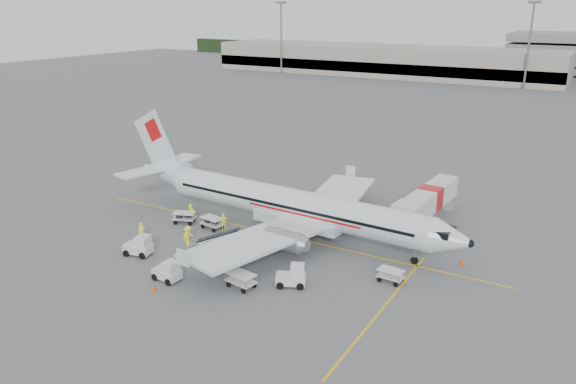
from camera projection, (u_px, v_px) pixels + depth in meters
name	position (u px, v px, depth m)	size (l,w,h in m)	color
ground	(278.00, 234.00, 54.78)	(360.00, 360.00, 0.00)	#56595B
stripe_lead	(278.00, 234.00, 54.78)	(44.00, 0.20, 0.01)	yellow
stripe_cross	(383.00, 308.00, 41.54)	(0.20, 20.00, 0.01)	yellow
terminal_west	(381.00, 60.00, 179.00)	(110.00, 22.00, 9.00)	gray
treeline	(535.00, 60.00, 197.30)	(300.00, 3.00, 6.00)	black
mast_west	(281.00, 38.00, 181.41)	(3.20, 1.20, 22.00)	slate
mast_center	(529.00, 47.00, 145.65)	(3.20, 1.20, 22.00)	slate
aircraft	(293.00, 184.00, 53.41)	(37.03, 29.02, 10.21)	white
jet_bridge	(429.00, 206.00, 56.89)	(2.75, 14.69, 3.86)	silver
belt_loader	(220.00, 236.00, 51.11)	(4.76, 1.79, 2.58)	silver
tug_fore	(291.00, 275.00, 44.53)	(2.35, 1.35, 1.82)	silver
tug_mid	(167.00, 270.00, 45.46)	(2.30, 1.32, 1.77)	silver
tug_aft	(138.00, 245.00, 50.06)	(2.42, 1.39, 1.87)	silver
cart_loaded_a	(212.00, 223.00, 56.01)	(2.30, 1.36, 1.20)	silver
cart_loaded_b	(184.00, 218.00, 57.48)	(2.23, 1.32, 1.16)	silver
cart_empty_a	(241.00, 280.00, 44.32)	(2.37, 1.40, 1.23)	silver
cart_empty_b	(391.00, 276.00, 45.25)	(2.08, 1.23, 1.08)	silver
cone_nose	(462.00, 262.00, 48.22)	(0.40, 0.40, 0.66)	#E1480F
cone_port	(317.00, 196.00, 64.84)	(0.37, 0.37, 0.61)	#E1480F
cone_stbd	(154.00, 288.00, 43.76)	(0.38, 0.38, 0.62)	#E1480F
crew_a	(142.00, 231.00, 53.45)	(0.60, 0.40, 1.65)	#F0FF1F
crew_b	(191.00, 213.00, 57.83)	(0.89, 0.70, 1.84)	#F0FF1F
crew_c	(188.00, 236.00, 52.05)	(1.23, 0.71, 1.90)	#F0FF1F
crew_d	(224.00, 221.00, 55.85)	(0.97, 0.40, 1.66)	#F0FF1F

